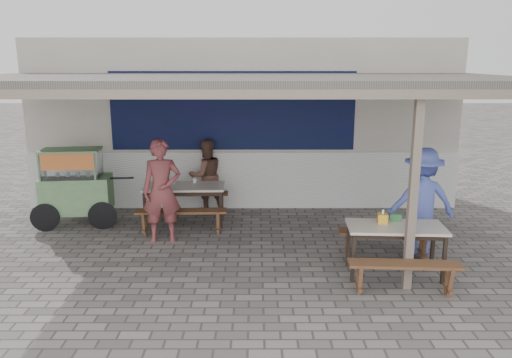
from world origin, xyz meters
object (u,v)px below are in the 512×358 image
at_px(patron_right_table, 421,201).
at_px(condiment_jar, 195,181).
at_px(table_right, 396,231).
at_px(tissue_box, 383,218).
at_px(donation_box, 396,217).
at_px(bench_right_street, 404,271).
at_px(patron_wall_side, 206,176).
at_px(bench_left_wall, 188,198).
at_px(bench_left_street, 181,216).
at_px(bench_right_wall, 386,238).
at_px(patron_street_side, 162,191).
at_px(condiment_bowl, 172,183).
at_px(vendor_cart, 75,184).
at_px(table_left, 184,189).

bearing_deg(patron_right_table, condiment_jar, -27.60).
distance_m(table_right, tissue_box, 0.26).
bearing_deg(donation_box, bench_right_street, -96.21).
bearing_deg(patron_wall_side, bench_right_street, 104.79).
distance_m(bench_left_wall, condiment_jar, 0.61).
height_order(bench_right_street, patron_wall_side, patron_wall_side).
height_order(patron_right_table, tissue_box, patron_right_table).
bearing_deg(bench_left_street, bench_right_wall, -20.05).
relative_size(table_right, patron_street_side, 0.79).
xyz_separation_m(bench_left_street, condiment_bowl, (-0.27, 0.75, 0.43)).
xyz_separation_m(table_right, patron_right_table, (0.65, 0.91, 0.19)).
distance_m(bench_left_wall, patron_street_side, 1.64).
height_order(bench_left_street, bench_right_street, same).
xyz_separation_m(table_right, vendor_cart, (-5.41, 2.30, 0.12)).
bearing_deg(table_right, patron_wall_side, 136.65).
distance_m(vendor_cart, condiment_bowl, 1.80).
distance_m(bench_right_wall, patron_wall_side, 4.03).
bearing_deg(tissue_box, condiment_jar, 140.70).
distance_m(patron_street_side, condiment_jar, 1.24).
height_order(bench_left_street, donation_box, donation_box).
bearing_deg(tissue_box, bench_right_wall, 68.52).
xyz_separation_m(table_right, condiment_jar, (-3.19, 2.60, 0.12)).
distance_m(bench_left_wall, patron_wall_side, 0.59).
xyz_separation_m(table_left, condiment_bowl, (-0.25, 0.14, 0.10)).
height_order(bench_left_wall, condiment_jar, condiment_jar).
bearing_deg(condiment_bowl, patron_wall_side, 51.00).
relative_size(table_right, vendor_cart, 0.78).
height_order(bench_right_wall, donation_box, donation_box).
distance_m(table_right, patron_wall_side, 4.42).
xyz_separation_m(condiment_jar, condiment_bowl, (-0.42, -0.11, -0.02)).
distance_m(vendor_cart, patron_wall_side, 2.55).
bearing_deg(donation_box, condiment_jar, 143.88).
bearing_deg(donation_box, patron_right_table, 48.86).
bearing_deg(table_left, bench_left_wall, 90.00).
height_order(table_left, bench_left_street, table_left).
xyz_separation_m(bench_left_wall, patron_street_side, (-0.23, -1.53, 0.55)).
xyz_separation_m(bench_right_street, patron_street_side, (-3.58, 2.07, 0.55)).
distance_m(table_right, bench_right_wall, 0.72).
bearing_deg(tissue_box, bench_right_street, -80.45).
relative_size(vendor_cart, donation_box, 11.05).
bearing_deg(patron_street_side, table_left, 66.54).
bearing_deg(bench_left_wall, table_right, -43.09).
bearing_deg(bench_right_street, bench_left_street, 147.52).
bearing_deg(table_right, bench_left_wall, 142.11).
relative_size(table_right, condiment_bowl, 7.58).
bearing_deg(bench_left_wall, tissue_box, -43.29).
relative_size(bench_left_street, bench_right_wall, 1.10).
distance_m(bench_left_wall, bench_right_street, 4.92).
bearing_deg(condiment_jar, bench_left_wall, 118.04).
xyz_separation_m(bench_left_wall, condiment_jar, (0.19, -0.36, 0.45)).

